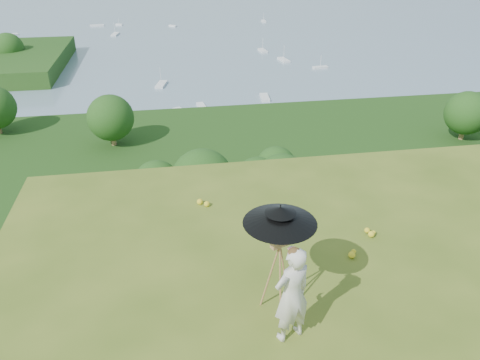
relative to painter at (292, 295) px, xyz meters
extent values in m
plane|color=#49621C|center=(1.65, -0.67, -0.85)|extent=(14.00, 14.00, 0.00)
cube|color=#13380F|center=(1.65, 34.33, -29.85)|extent=(140.00, 56.00, 22.00)
cube|color=#726A5B|center=(1.65, 74.33, -36.85)|extent=(170.00, 28.00, 8.00)
plane|color=gray|center=(1.65, 239.33, -34.85)|extent=(700.00, 700.00, 0.00)
imported|color=silver|center=(0.00, 0.00, 0.00)|extent=(0.73, 0.60, 1.70)
camera|label=1|loc=(-1.64, -5.15, 4.82)|focal=35.00mm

